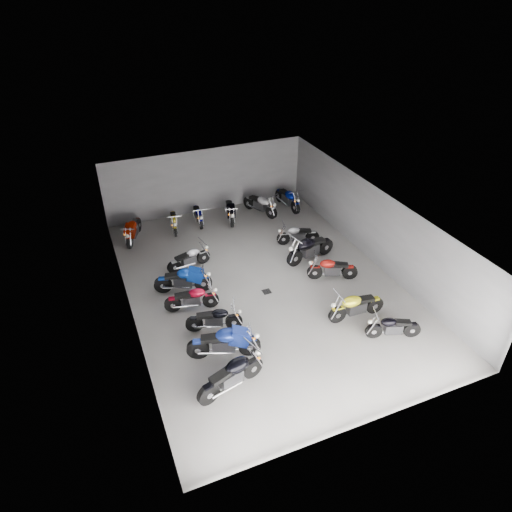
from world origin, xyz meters
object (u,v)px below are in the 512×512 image
object	(u,v)px
motorcycle_back_c	(198,215)
motorcycle_back_e	(261,204)
motorcycle_right_d	(332,269)
motorcycle_back_d	(230,211)
motorcycle_right_e	(310,248)
motorcycle_right_b	(356,306)
drain_grate	(267,292)
motorcycle_back_b	(174,221)
motorcycle_left_c	(215,319)
motorcycle_left_b	(225,343)
motorcycle_right_f	(298,235)
motorcycle_left_a	(232,375)
motorcycle_left_f	(189,258)
motorcycle_left_e	(184,280)
motorcycle_left_d	(192,298)
motorcycle_right_a	(393,327)
motorcycle_back_a	(133,230)
motorcycle_back_f	(288,198)

from	to	relation	value
motorcycle_back_c	motorcycle_back_e	xyz separation A→B (m)	(3.15, -0.25, 0.08)
motorcycle_right_d	motorcycle_back_d	xyz separation A→B (m)	(-2.05, 6.20, 0.02)
motorcycle_right_e	motorcycle_right_b	bearing A→B (deg)	165.07
drain_grate	motorcycle_right_e	distance (m)	2.96
motorcycle_right_e	motorcycle_back_b	world-z (taller)	motorcycle_right_e
motorcycle_back_e	motorcycle_left_c	bearing A→B (deg)	32.94
motorcycle_right_b	motorcycle_back_c	bearing A→B (deg)	21.56
motorcycle_left_b	motorcycle_right_f	bearing A→B (deg)	153.26
motorcycle_left_a	motorcycle_back_c	xyz separation A→B (m)	(1.98, 10.25, -0.11)
motorcycle_left_f	motorcycle_back_d	size ratio (longest dim) A/B	0.92
motorcycle_back_b	motorcycle_back_e	distance (m)	4.39
motorcycle_left_c	motorcycle_back_e	bearing A→B (deg)	163.98
motorcycle_left_e	motorcycle_back_d	size ratio (longest dim) A/B	1.03
motorcycle_left_f	motorcycle_left_a	bearing A→B (deg)	-16.55
motorcycle_left_d	motorcycle_right_e	distance (m)	5.61
motorcycle_left_b	motorcycle_back_d	bearing A→B (deg)	177.11
motorcycle_left_d	motorcycle_right_a	bearing A→B (deg)	67.11
motorcycle_right_b	motorcycle_back_d	xyz separation A→B (m)	(-1.62, 8.58, -0.01)
motorcycle_back_c	motorcycle_back_a	bearing A→B (deg)	12.89
motorcycle_right_d	motorcycle_back_e	bearing A→B (deg)	26.14
drain_grate	motorcycle_left_a	xyz separation A→B (m)	(-2.83, -3.94, 0.55)
motorcycle_right_e	motorcycle_back_c	distance (m)	6.01
motorcycle_right_d	motorcycle_back_e	world-z (taller)	motorcycle_back_e
drain_grate	motorcycle_back_c	xyz separation A→B (m)	(-0.86, 6.31, 0.44)
motorcycle_right_f	motorcycle_back_b	distance (m)	5.84
motorcycle_left_d	motorcycle_back_c	bearing A→B (deg)	173.62
motorcycle_right_f	motorcycle_left_b	bearing A→B (deg)	150.91
motorcycle_right_b	motorcycle_back_f	size ratio (longest dim) A/B	0.97
drain_grate	motorcycle_left_f	bearing A→B (deg)	129.96
motorcycle_left_d	motorcycle_back_e	bearing A→B (deg)	150.76
motorcycle_right_e	motorcycle_back_e	distance (m)	4.70
motorcycle_right_d	motorcycle_back_a	bearing A→B (deg)	70.22
motorcycle_right_a	motorcycle_right_e	size ratio (longest dim) A/B	0.76
motorcycle_right_d	motorcycle_back_c	size ratio (longest dim) A/B	1.03
motorcycle_left_e	motorcycle_back_e	xyz separation A→B (m)	(5.20, 4.82, -0.00)
motorcycle_left_c	motorcycle_right_d	distance (m)	5.33
motorcycle_left_a	motorcycle_right_e	xyz separation A→B (m)	(5.40, 5.31, 0.02)
motorcycle_left_f	motorcycle_right_d	xyz separation A→B (m)	(5.01, -2.90, 0.02)
motorcycle_back_b	motorcycle_right_b	bearing A→B (deg)	126.66
motorcycle_left_b	motorcycle_back_a	distance (m)	8.61
motorcycle_left_b	motorcycle_right_d	bearing A→B (deg)	132.34
motorcycle_left_c	motorcycle_back_a	world-z (taller)	motorcycle_back_a
motorcycle_left_e	motorcycle_right_e	world-z (taller)	motorcycle_right_e
motorcycle_right_b	motorcycle_back_b	world-z (taller)	motorcycle_right_b
motorcycle_left_f	motorcycle_left_d	bearing A→B (deg)	-24.93
drain_grate	motorcycle_left_f	world-z (taller)	motorcycle_left_f
drain_grate	motorcycle_back_f	bearing A→B (deg)	57.93
motorcycle_left_c	motorcycle_left_e	world-z (taller)	motorcycle_left_e
motorcycle_back_c	motorcycle_back_f	distance (m)	4.71
motorcycle_left_d	motorcycle_back_d	world-z (taller)	motorcycle_back_d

